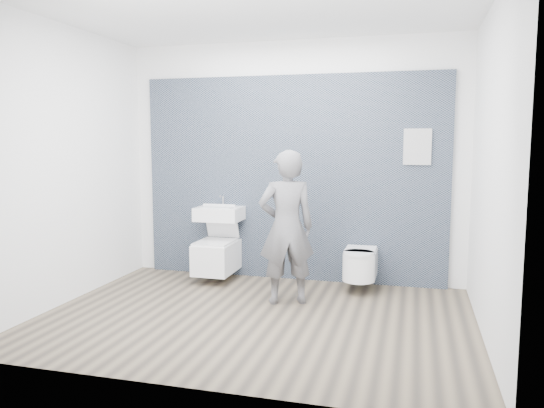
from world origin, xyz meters
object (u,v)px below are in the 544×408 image
(toilet_rounded, at_px, (360,264))
(visitor, at_px, (287,227))
(toilet_square, at_px, (217,255))
(washbasin, at_px, (219,213))

(toilet_rounded, bearing_deg, visitor, -137.14)
(toilet_rounded, xyz_separation_m, visitor, (-0.68, -0.63, 0.48))
(toilet_rounded, relative_size, visitor, 0.38)
(toilet_square, bearing_deg, washbasin, 90.00)
(visitor, bearing_deg, toilet_square, -55.29)
(washbasin, relative_size, toilet_rounded, 0.90)
(washbasin, xyz_separation_m, toilet_rounded, (1.68, -0.10, -0.49))
(toilet_square, xyz_separation_m, toilet_rounded, (1.68, 0.00, -0.01))
(toilet_square, relative_size, visitor, 0.51)
(toilet_square, bearing_deg, toilet_rounded, 0.07)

